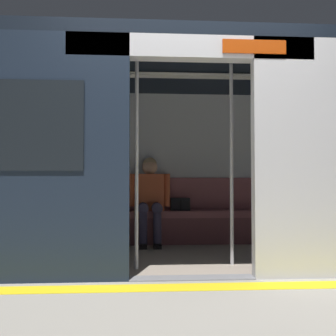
{
  "coord_description": "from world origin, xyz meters",
  "views": [
    {
      "loc": [
        0.46,
        3.64,
        0.83
      ],
      "look_at": [
        0.12,
        -1.18,
        1.0
      ],
      "focal_mm": 45.04,
      "sensor_mm": 36.0,
      "label": 1
    }
  ],
  "objects_px": {
    "train_car": "(172,126)",
    "bench_seat": "(172,218)",
    "grab_pole_door": "(137,160)",
    "book": "(121,210)",
    "grab_pole_far": "(232,161)",
    "handbag": "(180,204)",
    "person_seated": "(150,194)"
  },
  "relations": [
    {
      "from": "grab_pole_far",
      "to": "book",
      "type": "bearing_deg",
      "value": -53.42
    },
    {
      "from": "handbag",
      "to": "person_seated",
      "type": "bearing_deg",
      "value": 11.55
    },
    {
      "from": "handbag",
      "to": "grab_pole_door",
      "type": "xyz_separation_m",
      "value": [
        0.59,
        1.7,
        0.51
      ]
    },
    {
      "from": "bench_seat",
      "to": "grab_pole_door",
      "type": "distance_m",
      "value": 1.87
    },
    {
      "from": "train_car",
      "to": "book",
      "type": "xyz_separation_m",
      "value": [
        0.62,
        -1.0,
        -1.01
      ]
    },
    {
      "from": "handbag",
      "to": "grab_pole_door",
      "type": "distance_m",
      "value": 1.87
    },
    {
      "from": "handbag",
      "to": "book",
      "type": "bearing_deg",
      "value": -1.77
    },
    {
      "from": "person_seated",
      "to": "book",
      "type": "xyz_separation_m",
      "value": [
        0.4,
        -0.11,
        -0.21
      ]
    },
    {
      "from": "person_seated",
      "to": "handbag",
      "type": "xyz_separation_m",
      "value": [
        -0.42,
        -0.09,
        -0.14
      ]
    },
    {
      "from": "train_car",
      "to": "grab_pole_door",
      "type": "bearing_deg",
      "value": 61.15
    },
    {
      "from": "handbag",
      "to": "grab_pole_door",
      "type": "height_order",
      "value": "grab_pole_door"
    },
    {
      "from": "grab_pole_door",
      "to": "book",
      "type": "bearing_deg",
      "value": -82.67
    },
    {
      "from": "book",
      "to": "grab_pole_far",
      "type": "relative_size",
      "value": 0.11
    },
    {
      "from": "train_car",
      "to": "grab_pole_door",
      "type": "relative_size",
      "value": 3.06
    },
    {
      "from": "train_car",
      "to": "book",
      "type": "distance_m",
      "value": 1.55
    },
    {
      "from": "bench_seat",
      "to": "train_car",
      "type": "bearing_deg",
      "value": 85.1
    },
    {
      "from": "book",
      "to": "grab_pole_far",
      "type": "height_order",
      "value": "grab_pole_far"
    },
    {
      "from": "bench_seat",
      "to": "person_seated",
      "type": "xyz_separation_m",
      "value": [
        0.31,
        0.05,
        0.33
      ]
    },
    {
      "from": "train_car",
      "to": "grab_pole_door",
      "type": "height_order",
      "value": "train_car"
    },
    {
      "from": "grab_pole_door",
      "to": "grab_pole_far",
      "type": "distance_m",
      "value": 0.97
    },
    {
      "from": "person_seated",
      "to": "train_car",
      "type": "bearing_deg",
      "value": 104.19
    },
    {
      "from": "train_car",
      "to": "person_seated",
      "type": "bearing_deg",
      "value": -75.81
    },
    {
      "from": "bench_seat",
      "to": "person_seated",
      "type": "distance_m",
      "value": 0.45
    },
    {
      "from": "bench_seat",
      "to": "grab_pole_door",
      "type": "xyz_separation_m",
      "value": [
        0.48,
        1.67,
        0.7
      ]
    },
    {
      "from": "handbag",
      "to": "train_car",
      "type": "bearing_deg",
      "value": 78.86
    },
    {
      "from": "train_car",
      "to": "handbag",
      "type": "relative_size",
      "value": 24.62
    },
    {
      "from": "book",
      "to": "grab_pole_door",
      "type": "xyz_separation_m",
      "value": [
        -0.22,
        1.72,
        0.58
      ]
    },
    {
      "from": "person_seated",
      "to": "grab_pole_far",
      "type": "relative_size",
      "value": 0.56
    },
    {
      "from": "bench_seat",
      "to": "grab_pole_door",
      "type": "height_order",
      "value": "grab_pole_door"
    },
    {
      "from": "train_car",
      "to": "bench_seat",
      "type": "distance_m",
      "value": 1.47
    },
    {
      "from": "train_car",
      "to": "grab_pole_far",
      "type": "height_order",
      "value": "train_car"
    },
    {
      "from": "train_car",
      "to": "handbag",
      "type": "bearing_deg",
      "value": -101.14
    }
  ]
}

